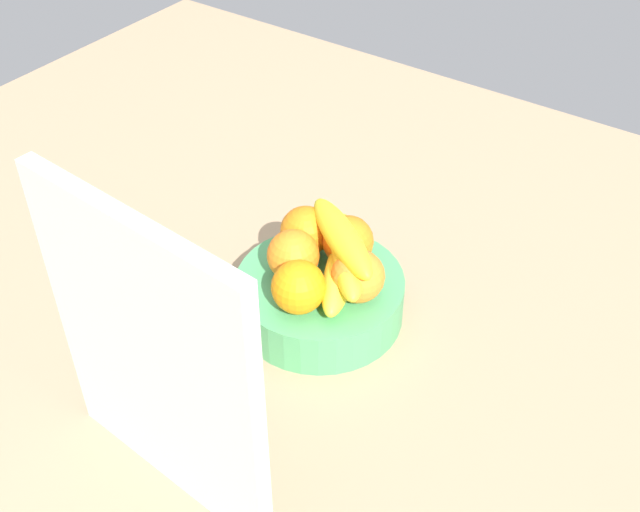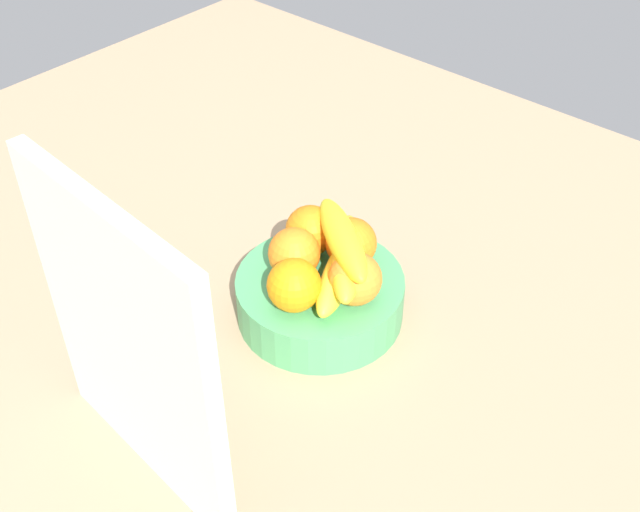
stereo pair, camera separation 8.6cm
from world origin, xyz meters
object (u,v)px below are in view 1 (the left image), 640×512
Objects in this scene: orange_center at (358,276)px; banana_bunch at (344,254)px; orange_front_left at (293,255)px; cutting_board at (154,363)px; fruit_bowl at (320,297)px; orange_front_right at (297,286)px; orange_back_right at (306,231)px; orange_back_left at (350,242)px.

banana_bunch is at bearing -27.53° from orange_center.
orange_center is at bearing -171.57° from orange_front_left.
orange_center is at bearing -93.85° from cutting_board.
orange_front_left is (3.32, 1.28, 6.54)cm from fruit_bowl.
banana_bunch reaches higher than orange_front_left.
orange_front_right is (-0.56, 5.83, 6.54)cm from fruit_bowl.
orange_center is 0.40× the size of banana_bunch.
orange_center is 3.82cm from banana_bunch.
banana_bunch reaches higher than fruit_bowl.
fruit_bowl is 1.30× the size of banana_bunch.
banana_bunch reaches higher than orange_back_right.
fruit_bowl is at bearing 36.57° from banana_bunch.
orange_back_right is at bearing -18.97° from orange_center.
orange_front_left is 9.15cm from orange_center.
cutting_board is at bearing 91.98° from orange_front_right.
orange_front_right is 25.70cm from cutting_board.
banana_bunch is 0.48× the size of cutting_board.
orange_back_right is (6.14, 1.48, 0.00)cm from orange_back_left.
cutting_board is (-6.35, 33.85, 8.35)cm from orange_back_right.
banana_bunch is at bearing -103.67° from orange_front_right.
cutting_board is at bearing 100.63° from orange_back_right.
orange_front_right is 11.06cm from orange_back_left.
cutting_board reaches higher than orange_back_left.
orange_back_left is 0.40× the size of banana_bunch.
cutting_board is (4.33, 30.18, 8.35)cm from orange_center.
orange_front_left is 6.55cm from banana_bunch.
orange_back_right is 35.44cm from cutting_board.
orange_back_right is (5.52, -9.56, 0.00)cm from orange_front_right.
orange_center is 0.19× the size of cutting_board.
orange_back_left is at bearing -124.75° from orange_front_left.
cutting_board is at bearing 90.34° from orange_back_left.
orange_front_right reaches higher than fruit_bowl.
fruit_bowl is 0.62× the size of cutting_board.
cutting_board reaches higher than orange_front_left.
orange_front_left is 1.00× the size of orange_front_right.
orange_front_left is at bearing 108.10° from orange_back_right.
banana_bunch is (3.32, -1.73, 0.78)cm from orange_center.
fruit_bowl is at bearing 143.03° from orange_back_right.
fruit_bowl is at bearing -84.52° from orange_front_right.
orange_front_left is 0.19× the size of cutting_board.
cutting_board is (1.01, 31.91, 7.57)cm from banana_bunch.
orange_back_right is (10.69, -3.67, 0.00)cm from orange_center.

